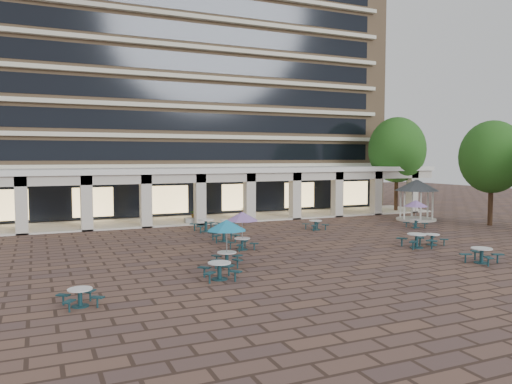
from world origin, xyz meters
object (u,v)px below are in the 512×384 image
planter_left (194,218)px  gazebo (417,190)px  picnic_table_0 (80,296)px  planter_right (245,215)px  picnic_table_2 (432,238)px

planter_left → gazebo: bearing=-16.8°
picnic_table_0 → gazebo: size_ratio=0.44×
picnic_table_0 → planter_right: bearing=44.5°
gazebo → planter_left: 18.58m
picnic_table_2 → gazebo: (7.33, 9.64, 2.17)m
gazebo → planter_right: bearing=158.1°
picnic_table_2 → planter_right: bearing=113.1°
picnic_table_2 → gazebo: gazebo is taller
picnic_table_0 → planter_left: planter_left is taller
picnic_table_2 → gazebo: bearing=54.1°
picnic_table_0 → planter_left: bearing=53.7°
picnic_table_2 → planter_left: planter_left is taller
picnic_table_2 → gazebo: 12.31m
planter_left → planter_right: planter_right is taller
gazebo → planter_right: gazebo is taller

